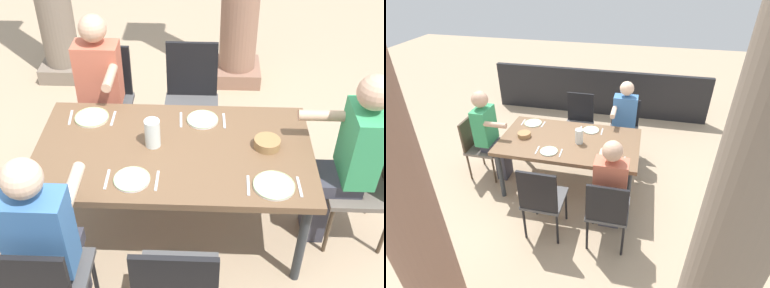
{
  "view_description": "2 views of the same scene",
  "coord_description": "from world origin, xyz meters",
  "views": [
    {
      "loc": [
        0.22,
        -2.39,
        2.7
      ],
      "look_at": [
        0.12,
        -0.05,
        0.82
      ],
      "focal_mm": 44.95,
      "sensor_mm": 36.0,
      "label": 1
    },
    {
      "loc": [
        -0.84,
        3.22,
        2.78
      ],
      "look_at": [
        -0.13,
        0.09,
        0.76
      ],
      "focal_mm": 28.24,
      "sensor_mm": 36.0,
      "label": 2
    }
  ],
  "objects": [
    {
      "name": "spoon_2",
      "position": [
        0.33,
        0.32,
        0.74
      ],
      "size": [
        0.02,
        0.17,
        0.01
      ],
      "primitive_type": "cube",
      "rotation": [
        0.0,
        0.0,
        0.04
      ],
      "color": "silver",
      "rests_on": "dining_table"
    },
    {
      "name": "spoon_1",
      "position": [
        -0.08,
        -0.31,
        0.74
      ],
      "size": [
        0.02,
        0.17,
        0.01
      ],
      "primitive_type": "cube",
      "rotation": [
        0.0,
        0.0,
        -0.01
      ],
      "color": "silver",
      "rests_on": "dining_table"
    },
    {
      "name": "spoon_0",
      "position": [
        -0.44,
        0.31,
        0.74
      ],
      "size": [
        0.02,
        0.17,
        0.01
      ],
      "primitive_type": "cube",
      "rotation": [
        0.0,
        0.0,
        0.0
      ],
      "color": "silver",
      "rests_on": "dining_table"
    },
    {
      "name": "bread_basket",
      "position": [
        0.6,
        0.04,
        0.77
      ],
      "size": [
        0.17,
        0.17,
        0.06
      ],
      "primitive_type": "cylinder",
      "color": "#9E7547",
      "rests_on": "dining_table"
    },
    {
      "name": "chair_head_east",
      "position": [
        1.32,
        0.0,
        0.51
      ],
      "size": [
        0.44,
        0.44,
        0.89
      ],
      "color": "#6A6158",
      "rests_on": "ground"
    },
    {
      "name": "water_pitcher",
      "position": [
        -0.14,
        0.03,
        0.82
      ],
      "size": [
        0.1,
        0.1,
        0.19
      ],
      "color": "white",
      "rests_on": "dining_table"
    },
    {
      "name": "diner_woman_green",
      "position": [
        1.12,
        0.0,
        0.7
      ],
      "size": [
        0.5,
        0.35,
        1.3
      ],
      "color": "#3F3F4C",
      "rests_on": "ground"
    },
    {
      "name": "spoon_3",
      "position": [
        0.76,
        -0.33,
        0.74
      ],
      "size": [
        0.02,
        0.17,
        0.01
      ],
      "primitive_type": "cube",
      "rotation": [
        0.0,
        0.0,
        0.03
      ],
      "color": "silver",
      "rests_on": "dining_table"
    },
    {
      "name": "fork_1",
      "position": [
        -0.38,
        -0.31,
        0.74
      ],
      "size": [
        0.02,
        0.17,
        0.01
      ],
      "primitive_type": "cube",
      "rotation": [
        0.0,
        0.0,
        0.01
      ],
      "color": "silver",
      "rests_on": "dining_table"
    },
    {
      "name": "chair_west_north",
      "position": [
        -0.63,
        0.92,
        0.53
      ],
      "size": [
        0.44,
        0.44,
        0.92
      ],
      "color": "#4F4F50",
      "rests_on": "ground"
    },
    {
      "name": "fork_3",
      "position": [
        0.46,
        -0.33,
        0.74
      ],
      "size": [
        0.02,
        0.17,
        0.01
      ],
      "primitive_type": "cube",
      "rotation": [
        0.0,
        0.0,
        -0.02
      ],
      "color": "silver",
      "rests_on": "dining_table"
    },
    {
      "name": "diner_guest_third",
      "position": [
        -0.63,
        -0.73,
        0.69
      ],
      "size": [
        0.35,
        0.49,
        1.29
      ],
      "color": "#3F3F4C",
      "rests_on": "ground"
    },
    {
      "name": "chair_west_south",
      "position": [
        -0.63,
        -0.92,
        0.54
      ],
      "size": [
        0.44,
        0.44,
        0.92
      ],
      "color": "#4F4F50",
      "rests_on": "ground"
    },
    {
      "name": "diner_man_white",
      "position": [
        -0.63,
        0.74,
        0.69
      ],
      "size": [
        0.35,
        0.49,
        1.29
      ],
      "color": "#3F3F4C",
      "rests_on": "ground"
    },
    {
      "name": "plate_3",
      "position": [
        0.61,
        -0.33,
        0.75
      ],
      "size": [
        0.25,
        0.25,
        0.02
      ],
      "color": "white",
      "rests_on": "dining_table"
    },
    {
      "name": "fork_0",
      "position": [
        -0.74,
        0.31,
        0.74
      ],
      "size": [
        0.03,
        0.17,
        0.01
      ],
      "primitive_type": "cube",
      "rotation": [
        0.0,
        0.0,
        0.11
      ],
      "color": "silver",
      "rests_on": "dining_table"
    },
    {
      "name": "fork_2",
      "position": [
        0.03,
        0.32,
        0.74
      ],
      "size": [
        0.03,
        0.17,
        0.01
      ],
      "primitive_type": "cube",
      "rotation": [
        0.0,
        0.0,
        0.06
      ],
      "color": "silver",
      "rests_on": "dining_table"
    },
    {
      "name": "plate_1",
      "position": [
        -0.23,
        -0.31,
        0.75
      ],
      "size": [
        0.22,
        0.22,
        0.02
      ],
      "color": "white",
      "rests_on": "dining_table"
    },
    {
      "name": "dining_table",
      "position": [
        0.0,
        0.0,
        0.68
      ],
      "size": [
        1.8,
        1.0,
        0.74
      ],
      "color": "brown",
      "rests_on": "ground"
    },
    {
      "name": "plate_0",
      "position": [
        -0.59,
        0.31,
        0.75
      ],
      "size": [
        0.24,
        0.24,
        0.02
      ],
      "color": "silver",
      "rests_on": "dining_table"
    },
    {
      "name": "chair_mid_north",
      "position": [
        0.08,
        0.92,
        0.55
      ],
      "size": [
        0.44,
        0.44,
        0.97
      ],
      "color": "#4F4F50",
      "rests_on": "ground"
    },
    {
      "name": "ground_plane",
      "position": [
        0.0,
        0.0,
        0.0
      ],
      "size": [
        16.0,
        16.0,
        0.0
      ],
      "primitive_type": "plane",
      "color": "tan"
    },
    {
      "name": "plate_2",
      "position": [
        0.18,
        0.32,
        0.75
      ],
      "size": [
        0.22,
        0.22,
        0.02
      ],
      "color": "white",
      "rests_on": "dining_table"
    }
  ]
}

